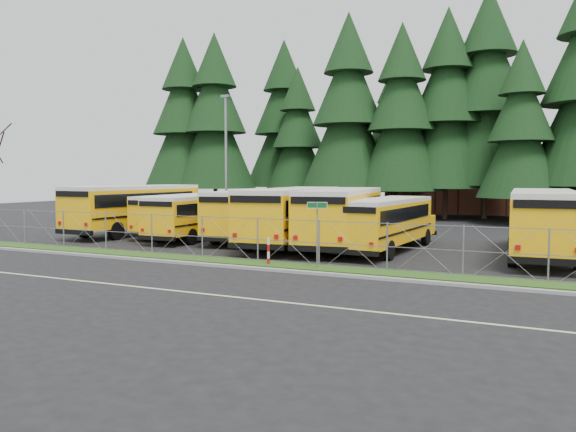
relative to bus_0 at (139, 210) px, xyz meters
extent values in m
plane|color=black|center=(14.02, -6.47, -1.62)|extent=(120.00, 120.00, 0.00)
cube|color=gray|center=(14.02, -9.57, -1.56)|extent=(50.00, 0.25, 0.12)
cube|color=#1F4513|center=(14.02, -8.17, -1.59)|extent=(50.00, 1.40, 0.06)
cube|color=beige|center=(14.02, -14.47, -1.62)|extent=(50.00, 0.12, 0.01)
cube|color=brown|center=(20.02, 33.53, 1.38)|extent=(22.00, 10.00, 6.00)
cylinder|color=gray|center=(16.30, -8.39, -0.22)|extent=(0.06, 0.06, 2.80)
cube|color=#0C5420|center=(16.30, -8.39, 1.06)|extent=(0.77, 0.27, 0.22)
cube|color=white|center=(16.30, -8.39, 1.06)|extent=(0.80, 0.28, 0.26)
cube|color=#0C5420|center=(16.30, -8.39, 0.82)|extent=(0.20, 0.53, 0.18)
cylinder|color=#B20C0C|center=(13.96, -8.24, -1.02)|extent=(0.11, 0.11, 1.20)
cylinder|color=gray|center=(1.97, 7.95, 3.38)|extent=(0.20, 0.20, 10.00)
cube|color=gray|center=(1.97, 7.95, 8.43)|extent=(0.70, 0.35, 0.18)
camera|label=1|loc=(25.01, -29.82, 2.26)|focal=35.00mm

